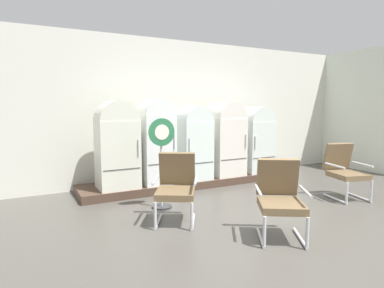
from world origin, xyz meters
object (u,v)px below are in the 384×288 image
(armchair_left, at_px, (176,185))
(sign_stand, at_px, (162,166))
(armchair_center, at_px, (280,196))
(refrigerator_0, at_px, (117,142))
(refrigerator_2, at_px, (193,140))
(refrigerator_3, at_px, (225,137))
(refrigerator_1, at_px, (156,138))
(armchair_right, at_px, (344,169))
(refrigerator_4, at_px, (255,138))

(armchair_left, xyz_separation_m, sign_stand, (0.05, 0.63, 0.17))
(sign_stand, bearing_deg, armchair_center, -63.76)
(refrigerator_0, height_order, refrigerator_2, refrigerator_0)
(refrigerator_2, bearing_deg, armchair_center, -95.50)
(armchair_center, bearing_deg, refrigerator_3, 69.52)
(refrigerator_0, xyz_separation_m, refrigerator_1, (0.76, 0.00, 0.04))
(refrigerator_3, distance_m, armchair_left, 2.66)
(refrigerator_3, height_order, armchair_center, refrigerator_3)
(refrigerator_2, height_order, sign_stand, refrigerator_2)
(sign_stand, bearing_deg, armchair_left, -94.06)
(refrigerator_1, relative_size, armchair_right, 1.68)
(refrigerator_0, bearing_deg, refrigerator_1, 0.16)
(refrigerator_4, height_order, sign_stand, refrigerator_4)
(refrigerator_4, bearing_deg, refrigerator_3, 178.68)
(refrigerator_2, distance_m, armchair_right, 2.87)
(refrigerator_1, xyz_separation_m, refrigerator_3, (1.61, 0.04, -0.04))
(refrigerator_4, bearing_deg, refrigerator_0, -179.53)
(armchair_left, bearing_deg, sign_stand, 85.94)
(refrigerator_1, height_order, armchair_right, refrigerator_1)
(refrigerator_3, bearing_deg, refrigerator_1, -178.49)
(refrigerator_1, height_order, refrigerator_4, refrigerator_1)
(armchair_right, distance_m, sign_stand, 3.27)
(armchair_center, bearing_deg, refrigerator_4, 56.56)
(armchair_left, relative_size, sign_stand, 0.67)
(refrigerator_1, relative_size, armchair_left, 1.68)
(armchair_right, distance_m, armchair_center, 2.39)
(refrigerator_1, height_order, refrigerator_3, refrigerator_1)
(refrigerator_2, height_order, armchair_center, refrigerator_2)
(armchair_center, height_order, sign_stand, sign_stand)
(refrigerator_2, xyz_separation_m, armchair_left, (-1.18, -1.69, -0.42))
(refrigerator_3, xyz_separation_m, refrigerator_4, (0.80, -0.02, -0.05))
(refrigerator_0, xyz_separation_m, armchair_left, (0.39, -1.68, -0.47))
(refrigerator_1, height_order, refrigerator_2, refrigerator_1)
(refrigerator_0, height_order, armchair_center, refrigerator_0)
(refrigerator_2, xyz_separation_m, armchair_center, (-0.27, -2.81, -0.42))
(armchair_left, xyz_separation_m, armchair_center, (0.91, -1.12, 0.00))
(refrigerator_2, relative_size, refrigerator_3, 0.95)
(refrigerator_2, distance_m, refrigerator_3, 0.80)
(refrigerator_4, distance_m, armchair_right, 2.12)
(armchair_left, bearing_deg, armchair_center, -50.94)
(refrigerator_1, xyz_separation_m, refrigerator_4, (2.41, 0.02, -0.09))
(refrigerator_3, xyz_separation_m, armchair_center, (-1.06, -2.85, -0.46))
(refrigerator_4, bearing_deg, armchair_right, -79.19)
(armchair_right, bearing_deg, armchair_center, -160.66)
(refrigerator_4, bearing_deg, refrigerator_2, -179.31)
(refrigerator_1, distance_m, sign_stand, 1.15)
(armchair_center, bearing_deg, refrigerator_2, 84.50)
(refrigerator_1, bearing_deg, refrigerator_4, 0.56)
(refrigerator_4, relative_size, armchair_center, 1.51)
(refrigerator_3, height_order, refrigerator_4, refrigerator_3)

